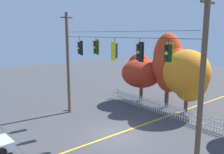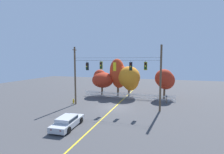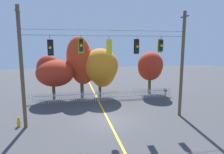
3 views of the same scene
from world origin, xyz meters
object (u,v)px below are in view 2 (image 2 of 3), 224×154
object	(u,v)px
autumn_maple_near_fence	(102,79)
parked_car	(67,122)
traffic_signal_southbound_primary	(101,65)
traffic_signal_northbound_secondary	(115,67)
roadside_mailbox	(167,97)
autumn_maple_mid	(118,74)
traffic_signal_westbound_side	(131,66)
autumn_maple_far_west	(165,79)
fire_hydrant	(74,101)
traffic_signal_northbound_primary	(87,66)
traffic_signal_eastbound_side	(146,66)
autumn_oak_far_east	(130,78)

from	to	relation	value
autumn_maple_near_fence	parked_car	xyz separation A→B (m)	(2.31, -16.10, -2.56)
traffic_signal_southbound_primary	parked_car	distance (m)	10.12
traffic_signal_southbound_primary	traffic_signal_northbound_secondary	bearing A→B (deg)	-0.52
traffic_signal_southbound_primary	roadside_mailbox	xyz separation A→B (m)	(9.31, 4.52, -5.00)
autumn_maple_mid	parked_car	xyz separation A→B (m)	(-0.77, -16.74, -3.57)
traffic_signal_westbound_side	autumn_maple_far_west	xyz separation A→B (m)	(4.59, 8.15, -2.52)
traffic_signal_northbound_secondary	autumn_maple_mid	bearing A→B (deg)	102.08
traffic_signal_northbound_secondary	traffic_signal_westbound_side	distance (m)	2.27
autumn_maple_near_fence	autumn_maple_mid	distance (m)	3.30
traffic_signal_northbound_secondary	fire_hydrant	bearing A→B (deg)	177.61
traffic_signal_northbound_secondary	autumn_maple_near_fence	xyz separation A→B (m)	(-4.84, 7.63, -2.78)
traffic_signal_westbound_side	autumn_maple_mid	size ratio (longest dim) A/B	0.20
traffic_signal_northbound_primary	traffic_signal_northbound_secondary	xyz separation A→B (m)	(4.34, -0.02, 0.01)
traffic_signal_eastbound_side	autumn_maple_far_west	bearing A→B (deg)	72.58
parked_car	fire_hydrant	distance (m)	9.81
traffic_signal_northbound_secondary	roadside_mailbox	xyz separation A→B (m)	(7.19, 4.54, -4.85)
traffic_signal_southbound_primary	autumn_maple_near_fence	distance (m)	8.59
autumn_oak_far_east	autumn_maple_far_west	distance (m)	6.28
traffic_signal_northbound_primary	roadside_mailbox	size ratio (longest dim) A/B	1.10
traffic_signal_southbound_primary	traffic_signal_northbound_secondary	world-z (taller)	same
autumn_oak_far_east	traffic_signal_southbound_primary	bearing A→B (deg)	-109.18
traffic_signal_northbound_secondary	roadside_mailbox	size ratio (longest dim) A/B	1.11
parked_car	autumn_oak_far_east	bearing A→B (deg)	79.13
traffic_signal_westbound_side	autumn_maple_far_west	world-z (taller)	traffic_signal_westbound_side
traffic_signal_eastbound_side	autumn_oak_far_east	xyz separation A→B (m)	(-3.71, 7.80, -2.54)
autumn_oak_far_east	parked_car	bearing A→B (deg)	-100.87
traffic_signal_northbound_primary	parked_car	size ratio (longest dim) A/B	0.33
fire_hydrant	roadside_mailbox	bearing A→B (deg)	16.74
autumn_maple_mid	autumn_maple_far_west	bearing A→B (deg)	-0.57
traffic_signal_eastbound_side	fire_hydrant	size ratio (longest dim) A/B	1.74
traffic_signal_eastbound_side	autumn_maple_far_west	size ratio (longest dim) A/B	0.25
traffic_signal_westbound_side	traffic_signal_northbound_primary	bearing A→B (deg)	-180.00
traffic_signal_westbound_side	roadside_mailbox	size ratio (longest dim) A/B	1.05
autumn_maple_far_west	fire_hydrant	distance (m)	16.19
roadside_mailbox	autumn_maple_far_west	bearing A→B (deg)	95.14
traffic_signal_eastbound_side	autumn_oak_far_east	bearing A→B (deg)	115.47
parked_car	roadside_mailbox	world-z (taller)	roadside_mailbox
autumn_maple_far_west	traffic_signal_eastbound_side	bearing A→B (deg)	-107.42
traffic_signal_northbound_primary	parked_car	bearing A→B (deg)	-78.00
autumn_maple_mid	roadside_mailbox	distance (m)	10.18
autumn_maple_near_fence	autumn_maple_far_west	distance (m)	11.72
traffic_signal_southbound_primary	roadside_mailbox	distance (m)	11.49
traffic_signal_northbound_primary	traffic_signal_northbound_secondary	size ratio (longest dim) A/B	0.99
traffic_signal_westbound_side	autumn_oak_far_east	xyz separation A→B (m)	(-1.68, 7.80, -2.47)
autumn_maple_near_fence	autumn_maple_far_west	size ratio (longest dim) A/B	0.95
traffic_signal_northbound_secondary	autumn_maple_mid	size ratio (longest dim) A/B	0.21
traffic_signal_eastbound_side	autumn_maple_mid	world-z (taller)	autumn_maple_mid
fire_hydrant	roadside_mailbox	xyz separation A→B (m)	(14.13, 4.25, 0.72)
autumn_maple_mid	autumn_maple_far_west	xyz separation A→B (m)	(8.63, -0.09, -0.69)
traffic_signal_westbound_side	autumn_maple_mid	distance (m)	9.36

